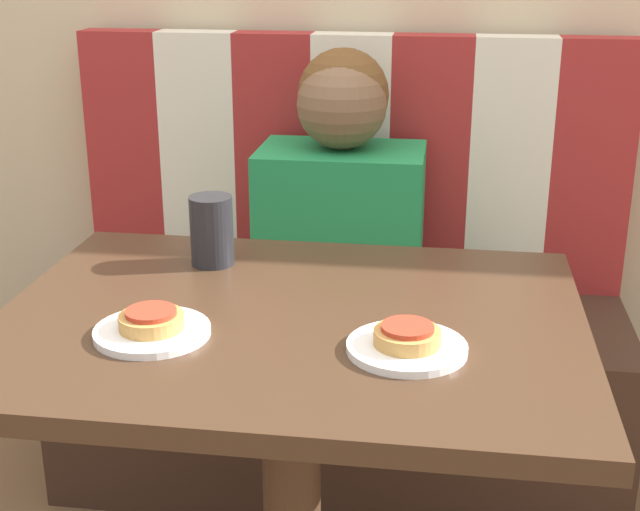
% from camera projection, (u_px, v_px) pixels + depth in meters
% --- Properties ---
extents(booth_seat, '(1.35, 0.50, 0.46)m').
position_uv_depth(booth_seat, '(339.00, 392.00, 2.22)').
color(booth_seat, '#382319').
rests_on(booth_seat, ground_plane).
extents(booth_backrest, '(1.35, 0.08, 0.62)m').
position_uv_depth(booth_backrest, '(351.00, 161.00, 2.23)').
color(booth_backrest, maroon).
rests_on(booth_backrest, booth_seat).
extents(dining_table, '(0.94, 0.72, 0.73)m').
position_uv_depth(dining_table, '(290.00, 371.00, 1.46)').
color(dining_table, '#422B1C').
rests_on(dining_table, ground_plane).
extents(person, '(0.38, 0.25, 0.61)m').
position_uv_depth(person, '(341.00, 190.00, 2.04)').
color(person, '#1E8447').
rests_on(person, booth_seat).
extents(plate_left, '(0.18, 0.18, 0.01)m').
position_uv_depth(plate_left, '(152.00, 332.00, 1.35)').
color(plate_left, white).
rests_on(plate_left, dining_table).
extents(plate_right, '(0.18, 0.18, 0.01)m').
position_uv_depth(plate_right, '(407.00, 348.00, 1.29)').
color(plate_right, white).
rests_on(plate_right, dining_table).
extents(pizza_left, '(0.10, 0.10, 0.03)m').
position_uv_depth(pizza_left, '(151.00, 320.00, 1.34)').
color(pizza_left, '#C68E47').
rests_on(pizza_left, plate_left).
extents(pizza_right, '(0.10, 0.10, 0.03)m').
position_uv_depth(pizza_right, '(407.00, 335.00, 1.29)').
color(pizza_right, '#C68E47').
rests_on(pizza_right, plate_right).
extents(drinking_cup, '(0.08, 0.08, 0.13)m').
position_uv_depth(drinking_cup, '(212.00, 231.00, 1.62)').
color(drinking_cup, '#232328').
rests_on(drinking_cup, dining_table).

